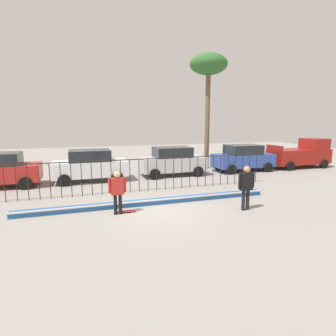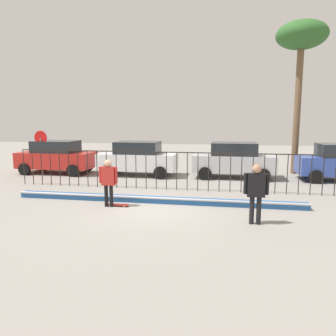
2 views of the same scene
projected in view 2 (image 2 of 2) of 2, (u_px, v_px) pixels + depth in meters
The scene contains 11 objects.
ground_plane at pixel (150, 209), 11.22m from camera, with size 60.00×60.00×0.00m, color gray.
bowl_coping_ledge at pixel (155, 200), 12.09m from camera, with size 11.00×0.40×0.27m.
perimeter_fence at pixel (166, 166), 14.22m from camera, with size 14.04×0.04×1.70m.
skateboarder at pixel (108, 179), 11.42m from camera, with size 0.69×0.26×1.71m.
skateboard at pixel (118, 205), 11.59m from camera, with size 0.80×0.20×0.07m.
camera_operator at pixel (256, 188), 9.48m from camera, with size 0.73×0.27×1.81m.
parked_car_red at pixel (57, 157), 18.63m from camera, with size 4.30×2.12×1.90m.
parked_car_white at pixel (138, 158), 17.92m from camera, with size 4.30×2.12×1.90m.
parked_car_silver at pixel (234, 160), 17.18m from camera, with size 4.30×2.12×1.90m.
stop_sign at pixel (41, 147), 17.83m from camera, with size 0.76×0.07×2.50m.
palm_tree_tall at pixel (301, 41), 17.62m from camera, with size 2.77×2.77×8.47m.
Camera 2 is at (2.54, -10.60, 3.11)m, focal length 34.28 mm.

